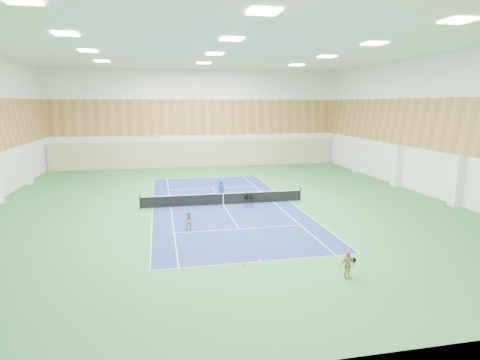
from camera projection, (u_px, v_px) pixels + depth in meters
name	position (u px, v px, depth m)	size (l,w,h in m)	color
ground	(223.00, 205.00, 31.73)	(40.00, 40.00, 0.00)	#31733D
room_shell	(223.00, 129.00, 30.60)	(36.00, 40.00, 12.00)	white
wood_cladding	(222.00, 102.00, 30.22)	(36.00, 40.00, 8.00)	#AF7A41
ceiling_light_grid	(222.00, 48.00, 29.48)	(21.40, 25.40, 0.06)	silver
court_surface	(223.00, 205.00, 31.73)	(10.97, 23.77, 0.01)	navy
tennis_balls_scatter	(223.00, 204.00, 31.72)	(10.57, 22.77, 0.07)	#CED724
tennis_net	(223.00, 198.00, 31.63)	(12.80, 0.10, 1.10)	black
back_curtain	(198.00, 154.00, 50.44)	(35.40, 0.16, 3.20)	#C6B793
coach	(221.00, 191.00, 32.56)	(0.64, 0.42, 1.75)	navy
child_court	(190.00, 221.00, 25.31)	(0.58, 0.45, 1.19)	gray
child_apron	(348.00, 265.00, 18.28)	(0.76, 0.32, 1.30)	tan
ball_cart	(249.00, 201.00, 30.76)	(0.57, 0.57, 0.98)	black
cone_svc_a	(192.00, 229.00, 25.31)	(0.18, 0.18, 0.20)	#FC5F0D
cone_svc_b	(217.00, 227.00, 25.57)	(0.23, 0.23, 0.25)	#FF5C0D
cone_svc_c	(254.00, 229.00, 25.26)	(0.19, 0.19, 0.20)	orange
cone_svc_d	(300.00, 226.00, 25.86)	(0.20, 0.20, 0.22)	orange
cone_base_a	(182.00, 265.00, 19.64)	(0.19, 0.19, 0.21)	#D7440B
cone_base_b	(245.00, 263.00, 19.85)	(0.18, 0.18, 0.19)	#FF5D0D
cone_base_c	(282.00, 255.00, 20.98)	(0.20, 0.20, 0.22)	#FE5F0D
cone_base_d	(347.00, 254.00, 20.98)	(0.21, 0.21, 0.23)	#EE4F0C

